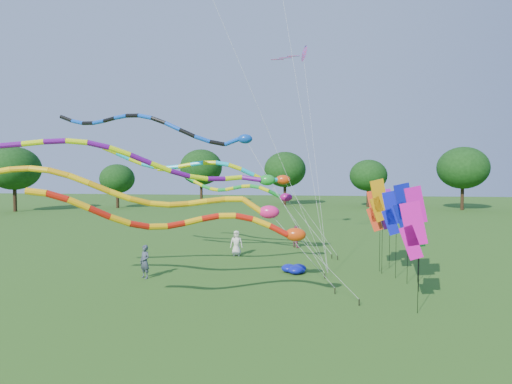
# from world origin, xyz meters

# --- Properties ---
(ground) EXTENTS (160.00, 160.00, 0.00)m
(ground) POSITION_xyz_m (0.00, 0.00, 0.00)
(ground) COLOR #275717
(ground) RESTS_ON ground
(tree_ring) EXTENTS (118.77, 122.32, 9.67)m
(tree_ring) POSITION_xyz_m (1.65, 4.21, 5.60)
(tree_ring) COLOR #382314
(tree_ring) RESTS_ON ground
(tube_kite_red) EXTENTS (12.15, 4.80, 5.86)m
(tube_kite_red) POSITION_xyz_m (-2.69, -2.83, 3.86)
(tube_kite_red) COLOR black
(tube_kite_red) RESTS_ON ground
(tube_kite_orange) EXTENTS (15.25, 2.96, 6.78)m
(tube_kite_orange) POSITION_xyz_m (-5.02, -0.37, 4.72)
(tube_kite_orange) COLOR black
(tube_kite_orange) RESTS_ON ground
(tube_kite_purple) EXTENTS (16.32, 6.62, 8.17)m
(tube_kite_purple) POSITION_xyz_m (-5.90, 1.81, 6.21)
(tube_kite_purple) COLOR black
(tube_kite_purple) RESTS_ON ground
(tube_kite_blue) EXTENTS (16.27, 2.12, 9.99)m
(tube_kite_blue) POSITION_xyz_m (-6.81, 4.57, 8.36)
(tube_kite_blue) COLOR black
(tube_kite_blue) RESTS_ON ground
(tube_kite_cyan) EXTENTS (14.72, 2.66, 7.98)m
(tube_kite_cyan) POSITION_xyz_m (-4.38, 7.26, 5.97)
(tube_kite_cyan) COLOR black
(tube_kite_cyan) RESTS_ON ground
(tube_kite_green) EXTENTS (12.96, 3.16, 6.67)m
(tube_kite_green) POSITION_xyz_m (-3.75, 10.84, 4.68)
(tube_kite_green) COLOR black
(tube_kite_green) RESTS_ON ground
(delta_kite_high_c) EXTENTS (3.81, 7.72, 15.61)m
(delta_kite_high_c) POSITION_xyz_m (0.95, 10.99, 14.14)
(delta_kite_high_c) COLOR black
(delta_kite_high_c) RESTS_ON ground
(banner_pole_green) EXTENTS (1.16, 0.16, 3.73)m
(banner_pole_green) POSITION_xyz_m (6.94, 3.63, 2.48)
(banner_pole_green) COLOR black
(banner_pole_green) RESTS_ON ground
(banner_pole_blue_a) EXTENTS (1.13, 0.42, 4.87)m
(banner_pole_blue_a) POSITION_xyz_m (5.97, 4.46, 3.60)
(banner_pole_blue_a) COLOR black
(banner_pole_blue_a) RESTS_ON ground
(banner_pole_magenta_a) EXTENTS (1.16, 0.28, 4.72)m
(banner_pole_magenta_a) POSITION_xyz_m (5.72, -1.38, 3.45)
(banner_pole_magenta_a) COLOR black
(banner_pole_magenta_a) RESTS_ON ground
(banner_pole_blue_b) EXTENTS (1.16, 0.19, 5.33)m
(banner_pole_blue_b) POSITION_xyz_m (6.33, 3.26, 4.05)
(banner_pole_blue_b) COLOR black
(banner_pole_blue_b) RESTS_ON ground
(banner_pole_red) EXTENTS (1.15, 0.33, 4.84)m
(banner_pole_red) POSITION_xyz_m (5.34, 5.98, 3.58)
(banner_pole_red) COLOR black
(banner_pole_red) RESTS_ON ground
(banner_pole_orange) EXTENTS (1.14, 0.40, 5.48)m
(banner_pole_orange) POSITION_xyz_m (5.39, 5.33, 4.21)
(banner_pole_orange) COLOR black
(banner_pole_orange) RESTS_ON ground
(banner_pole_magenta_b) EXTENTS (1.16, 0.16, 5.22)m
(banner_pole_magenta_b) POSITION_xyz_m (6.56, 1.84, 3.96)
(banner_pole_magenta_b) COLOR black
(banner_pole_magenta_b) RESTS_ON ground
(banner_pole_violet) EXTENTS (1.16, 0.25, 4.86)m
(banner_pole_violet) POSITION_xyz_m (6.05, 6.83, 3.60)
(banner_pole_violet) COLOR black
(banner_pole_violet) RESTS_ON ground
(blue_nylon_heap) EXTENTS (1.32, 1.39, 0.47)m
(blue_nylon_heap) POSITION_xyz_m (0.60, 5.01, 0.21)
(blue_nylon_heap) COLOR #0C15A5
(blue_nylon_heap) RESTS_ON ground
(person_a) EXTENTS (0.91, 0.63, 1.76)m
(person_a) POSITION_xyz_m (-3.56, 9.41, 0.88)
(person_a) COLOR silver
(person_a) RESTS_ON ground
(person_b) EXTENTS (0.80, 0.71, 1.84)m
(person_b) POSITION_xyz_m (-7.53, 2.70, 0.92)
(person_b) COLOR #3E4557
(person_b) RESTS_ON ground
(person_c) EXTENTS (1.03, 1.03, 1.68)m
(person_c) POSITION_xyz_m (0.46, 13.19, 0.84)
(person_c) COLOR #91344E
(person_c) RESTS_ON ground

